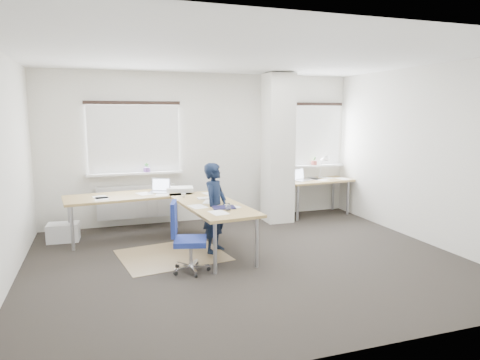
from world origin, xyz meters
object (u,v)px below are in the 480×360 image
object	(u,v)px
person	(215,208)
task_chair	(188,252)
desk_main	(170,201)
desk_side	(316,182)

from	to	relation	value
person	task_chair	bearing A→B (deg)	179.32
desk_main	person	xyz separation A→B (m)	(0.56, -0.61, -0.02)
desk_side	task_chair	size ratio (longest dim) A/B	1.56
task_chair	person	size ratio (longest dim) A/B	0.70
desk_main	desk_side	xyz separation A→B (m)	(3.13, 1.02, -0.01)
desk_main	person	size ratio (longest dim) A/B	2.00
desk_main	person	world-z (taller)	person
desk_main	person	bearing A→B (deg)	-53.70
desk_side	person	xyz separation A→B (m)	(-2.57, -1.63, -0.02)
task_chair	desk_main	bearing A→B (deg)	104.70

